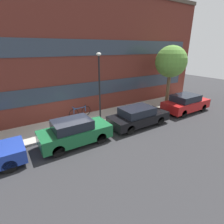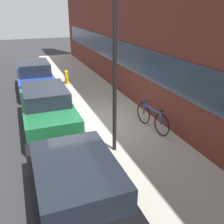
{
  "view_description": "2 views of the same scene",
  "coord_description": "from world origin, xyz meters",
  "px_view_note": "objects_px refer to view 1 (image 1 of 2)",
  "views": [
    {
      "loc": [
        -3.38,
        -9.36,
        5.08
      ],
      "look_at": [
        2.63,
        0.01,
        0.93
      ],
      "focal_mm": 28.0,
      "sensor_mm": 36.0,
      "label": 1
    },
    {
      "loc": [
        7.83,
        -1.81,
        4.01
      ],
      "look_at": [
        1.63,
        0.57,
        1.18
      ],
      "focal_mm": 40.0,
      "sensor_mm": 36.0,
      "label": 2
    }
  ],
  "objects_px": {
    "parked_car_red": "(186,103)",
    "bicycle": "(80,112)",
    "parked_car_green": "(75,132)",
    "parked_car_black": "(138,116)",
    "street_tree": "(171,62)",
    "lamp_post": "(99,82)"
  },
  "relations": [
    {
      "from": "parked_car_black",
      "to": "parked_car_red",
      "type": "relative_size",
      "value": 1.01
    },
    {
      "from": "bicycle",
      "to": "street_tree",
      "type": "distance_m",
      "value": 8.4
    },
    {
      "from": "parked_car_red",
      "to": "lamp_post",
      "type": "height_order",
      "value": "lamp_post"
    },
    {
      "from": "parked_car_green",
      "to": "parked_car_red",
      "type": "bearing_deg",
      "value": 0.0
    },
    {
      "from": "parked_car_green",
      "to": "street_tree",
      "type": "relative_size",
      "value": 0.76
    },
    {
      "from": "parked_car_green",
      "to": "parked_car_black",
      "type": "distance_m",
      "value": 4.54
    },
    {
      "from": "parked_car_green",
      "to": "street_tree",
      "type": "height_order",
      "value": "street_tree"
    },
    {
      "from": "parked_car_red",
      "to": "street_tree",
      "type": "height_order",
      "value": "street_tree"
    },
    {
      "from": "street_tree",
      "to": "lamp_post",
      "type": "height_order",
      "value": "street_tree"
    },
    {
      "from": "parked_car_green",
      "to": "bicycle",
      "type": "relative_size",
      "value": 2.16
    },
    {
      "from": "parked_car_black",
      "to": "parked_car_green",
      "type": "bearing_deg",
      "value": 180.0
    },
    {
      "from": "lamp_post",
      "to": "street_tree",
      "type": "bearing_deg",
      "value": 0.07
    },
    {
      "from": "parked_car_black",
      "to": "street_tree",
      "type": "bearing_deg",
      "value": 18.64
    },
    {
      "from": "parked_car_black",
      "to": "bicycle",
      "type": "bearing_deg",
      "value": 131.61
    },
    {
      "from": "parked_car_green",
      "to": "bicycle",
      "type": "xyz_separation_m",
      "value": [
        1.67,
        3.23,
        -0.16
      ]
    },
    {
      "from": "parked_car_black",
      "to": "lamp_post",
      "type": "height_order",
      "value": "lamp_post"
    },
    {
      "from": "parked_car_green",
      "to": "bicycle",
      "type": "distance_m",
      "value": 3.64
    },
    {
      "from": "parked_car_black",
      "to": "street_tree",
      "type": "xyz_separation_m",
      "value": [
        4.65,
        1.57,
        3.26
      ]
    },
    {
      "from": "parked_car_black",
      "to": "street_tree",
      "type": "distance_m",
      "value": 5.89
    },
    {
      "from": "parked_car_black",
      "to": "bicycle",
      "type": "xyz_separation_m",
      "value": [
        -2.87,
        3.23,
        -0.1
      ]
    },
    {
      "from": "parked_car_red",
      "to": "bicycle",
      "type": "xyz_separation_m",
      "value": [
        -8.02,
        3.23,
        -0.16
      ]
    },
    {
      "from": "parked_car_green",
      "to": "parked_car_black",
      "type": "bearing_deg",
      "value": 0.0
    }
  ]
}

